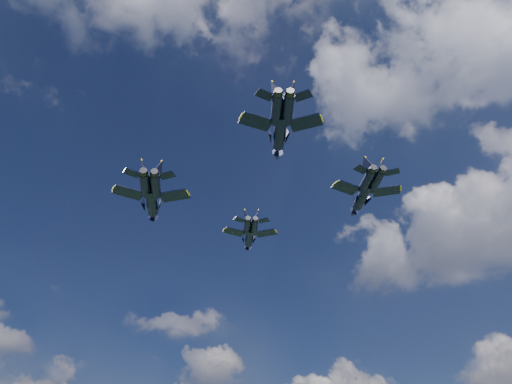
% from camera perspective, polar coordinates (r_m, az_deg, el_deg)
% --- Properties ---
extents(jet_lead, '(13.10, 13.48, 3.62)m').
position_cam_1_polar(jet_lead, '(109.07, -0.79, -5.24)').
color(jet_lead, black).
extents(jet_left, '(16.06, 15.74, 4.33)m').
position_cam_1_polar(jet_left, '(94.24, -11.78, -1.19)').
color(jet_left, black).
extents(jet_right, '(15.14, 14.53, 4.04)m').
position_cam_1_polar(jet_right, '(95.03, 11.99, -0.59)').
color(jet_right, black).
extents(jet_slot, '(13.79, 14.93, 3.92)m').
position_cam_1_polar(jet_slot, '(76.93, 2.72, 6.71)').
color(jet_slot, black).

